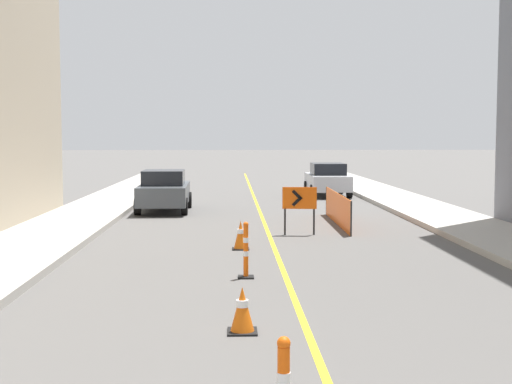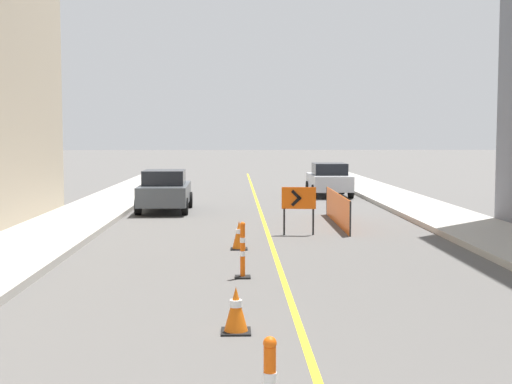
{
  "view_description": "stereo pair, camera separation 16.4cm",
  "coord_description": "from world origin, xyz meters",
  "px_view_note": "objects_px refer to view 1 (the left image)",
  "views": [
    {
      "loc": [
        -1.13,
        0.47,
        2.88
      ],
      "look_at": [
        -0.26,
        24.38,
        1.0
      ],
      "focal_mm": 50.0,
      "sensor_mm": 36.0,
      "label": 1
    },
    {
      "loc": [
        -0.97,
        0.46,
        2.88
      ],
      "look_at": [
        -0.26,
        24.38,
        1.0
      ],
      "focal_mm": 50.0,
      "sensor_mm": 36.0,
      "label": 2
    }
  ],
  "objects_px": {
    "traffic_cone_third": "(241,235)",
    "arrow_barricade_primary": "(299,201)",
    "traffic_cone_second": "(242,310)",
    "parked_car_curb_mid": "(327,179)",
    "delineator_post_rear": "(246,254)",
    "parked_car_curb_near": "(164,191)"
  },
  "relations": [
    {
      "from": "traffic_cone_second",
      "to": "delineator_post_rear",
      "type": "bearing_deg",
      "value": 87.98
    },
    {
      "from": "arrow_barricade_primary",
      "to": "parked_car_curb_near",
      "type": "relative_size",
      "value": 0.32
    },
    {
      "from": "delineator_post_rear",
      "to": "arrow_barricade_primary",
      "type": "bearing_deg",
      "value": 74.81
    },
    {
      "from": "traffic_cone_second",
      "to": "traffic_cone_third",
      "type": "bearing_deg",
      "value": 89.33
    },
    {
      "from": "arrow_barricade_primary",
      "to": "parked_car_curb_near",
      "type": "bearing_deg",
      "value": 129.91
    },
    {
      "from": "traffic_cone_second",
      "to": "traffic_cone_third",
      "type": "relative_size",
      "value": 0.93
    },
    {
      "from": "parked_car_curb_near",
      "to": "traffic_cone_third",
      "type": "bearing_deg",
      "value": -74.28
    },
    {
      "from": "traffic_cone_third",
      "to": "parked_car_curb_near",
      "type": "relative_size",
      "value": 0.17
    },
    {
      "from": "delineator_post_rear",
      "to": "parked_car_curb_near",
      "type": "bearing_deg",
      "value": 102.37
    },
    {
      "from": "parked_car_curb_near",
      "to": "parked_car_curb_mid",
      "type": "distance_m",
      "value": 9.94
    },
    {
      "from": "arrow_barricade_primary",
      "to": "traffic_cone_second",
      "type": "bearing_deg",
      "value": -94.43
    },
    {
      "from": "traffic_cone_second",
      "to": "parked_car_curb_mid",
      "type": "relative_size",
      "value": 0.16
    },
    {
      "from": "traffic_cone_third",
      "to": "arrow_barricade_primary",
      "type": "relative_size",
      "value": 0.52
    },
    {
      "from": "delineator_post_rear",
      "to": "arrow_barricade_primary",
      "type": "height_order",
      "value": "arrow_barricade_primary"
    },
    {
      "from": "delineator_post_rear",
      "to": "parked_car_curb_mid",
      "type": "xyz_separation_m",
      "value": [
        4.37,
        19.79,
        0.31
      ]
    },
    {
      "from": "traffic_cone_second",
      "to": "delineator_post_rear",
      "type": "relative_size",
      "value": 0.59
    },
    {
      "from": "traffic_cone_second",
      "to": "delineator_post_rear",
      "type": "xyz_separation_m",
      "value": [
        0.14,
        4.04,
        0.16
      ]
    },
    {
      "from": "delineator_post_rear",
      "to": "parked_car_curb_mid",
      "type": "height_order",
      "value": "parked_car_curb_mid"
    },
    {
      "from": "parked_car_curb_near",
      "to": "arrow_barricade_primary",
      "type": "bearing_deg",
      "value": -56.81
    },
    {
      "from": "traffic_cone_third",
      "to": "parked_car_curb_near",
      "type": "bearing_deg",
      "value": 106.72
    },
    {
      "from": "delineator_post_rear",
      "to": "traffic_cone_second",
      "type": "bearing_deg",
      "value": -92.02
    },
    {
      "from": "traffic_cone_third",
      "to": "arrow_barricade_primary",
      "type": "distance_m",
      "value": 3.2
    }
  ]
}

